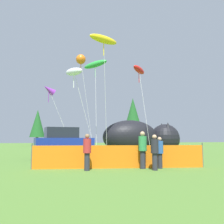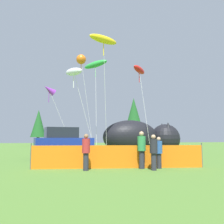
{
  "view_description": "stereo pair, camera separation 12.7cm",
  "coord_description": "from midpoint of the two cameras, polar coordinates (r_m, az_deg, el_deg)",
  "views": [
    {
      "loc": [
        -4.43,
        -16.9,
        1.56
      ],
      "look_at": [
        0.27,
        3.93,
        3.77
      ],
      "focal_mm": 40.0,
      "sensor_mm": 36.0,
      "label": 1
    },
    {
      "loc": [
        -4.31,
        -16.93,
        1.56
      ],
      "look_at": [
        0.27,
        3.93,
        3.77
      ],
      "focal_mm": 40.0,
      "sensor_mm": 36.0,
      "label": 2
    }
  ],
  "objects": [
    {
      "name": "horizon_tree_east",
      "position": [
        50.13,
        -16.4,
        -2.55
      ],
      "size": [
        2.92,
        2.92,
        6.96
      ],
      "color": "brown",
      "rests_on": "ground"
    },
    {
      "name": "kite_purple_delta",
      "position": [
        25.98,
        -14.04,
        4.95
      ],
      "size": [
        3.47,
        1.26,
        7.02
      ],
      "color": "silver",
      "rests_on": "ground"
    },
    {
      "name": "kite_red_lizard",
      "position": [
        25.67,
        6.37,
        9.51
      ],
      "size": [
        2.01,
        3.97,
        8.83
      ],
      "color": "silver",
      "rests_on": "ground"
    },
    {
      "name": "spectator_in_red_shirt",
      "position": [
        12.38,
        9.78,
        -8.72
      ],
      "size": [
        0.37,
        0.37,
        1.71
      ],
      "color": "#2D2D38",
      "rests_on": "ground"
    },
    {
      "name": "safety_fence",
      "position": [
        13.04,
        1.9,
        -10.19
      ],
      "size": [
        8.85,
        1.16,
        1.29
      ],
      "rotation": [
        0.0,
        0.0,
        -0.13
      ],
      "color": "orange",
      "rests_on": "ground"
    },
    {
      "name": "kite_yellow_hero",
      "position": [
        20.41,
        -1.76,
        16.16
      ],
      "size": [
        2.82,
        2.14,
        9.7
      ],
      "color": "silver",
      "rests_on": "ground"
    },
    {
      "name": "kite_white_ghost",
      "position": [
        20.16,
        -8.55,
        9.03
      ],
      "size": [
        2.65,
        2.07,
        7.19
      ],
      "color": "silver",
      "rests_on": "ground"
    },
    {
      "name": "parked_car",
      "position": [
        19.09,
        -10.91,
        -7.11
      ],
      "size": [
        4.45,
        2.54,
        2.33
      ],
      "rotation": [
        0.0,
        0.0,
        0.16
      ],
      "color": "navy",
      "rests_on": "ground"
    },
    {
      "name": "kite_green_fish",
      "position": [
        25.61,
        -3.64,
        10.76
      ],
      "size": [
        2.51,
        4.02,
        9.47
      ],
      "color": "silver",
      "rests_on": "ground"
    },
    {
      "name": "kite_orange_flower",
      "position": [
        27.95,
        -6.93,
        11.8
      ],
      "size": [
        1.88,
        1.56,
        10.59
      ],
      "color": "silver",
      "rests_on": "ground"
    },
    {
      "name": "spectator_in_yellow_shirt",
      "position": [
        12.16,
        -5.66,
        -8.74
      ],
      "size": [
        0.38,
        0.38,
        1.75
      ],
      "color": "#2D2D38",
      "rests_on": "ground"
    },
    {
      "name": "spectator_in_green_shirt",
      "position": [
        13.14,
        10.94,
        -8.8
      ],
      "size": [
        0.35,
        0.35,
        1.6
      ],
      "color": "#2D2D38",
      "rests_on": "ground"
    },
    {
      "name": "spectator_in_black_shirt",
      "position": [
        12.91,
        7.08,
        -8.22
      ],
      "size": [
        0.41,
        0.41,
        1.89
      ],
      "color": "#2D2D38",
      "rests_on": "ground"
    },
    {
      "name": "horizon_tree_west",
      "position": [
        48.41,
        5.08,
        -0.98
      ],
      "size": [
        3.88,
        3.88,
        9.26
      ],
      "color": "brown",
      "rests_on": "ground"
    },
    {
      "name": "folding_chair",
      "position": [
        17.23,
        10.91,
        -9.13
      ],
      "size": [
        0.66,
        0.66,
        0.95
      ],
      "rotation": [
        0.0,
        0.0,
        1.86
      ],
      "color": "maroon",
      "rests_on": "ground"
    },
    {
      "name": "ground_plane",
      "position": [
        17.54,
        2.14,
        -11.0
      ],
      "size": [
        120.0,
        120.0,
        0.0
      ],
      "primitive_type": "plane",
      "color": "#4C752D"
    },
    {
      "name": "inflatable_cat",
      "position": [
        24.48,
        6.62,
        -6.01
      ],
      "size": [
        7.91,
        3.51,
        3.24
      ],
      "rotation": [
        0.0,
        0.0,
        0.05
      ],
      "color": "black",
      "rests_on": "ground"
    }
  ]
}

